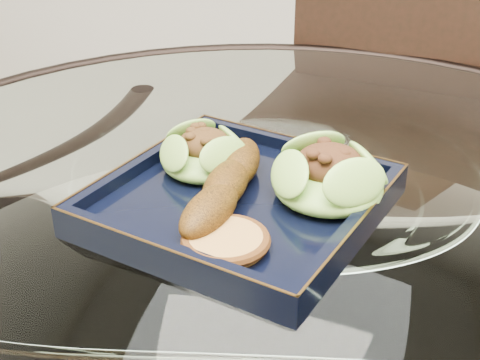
# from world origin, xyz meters

# --- Properties ---
(dining_table) EXTENTS (1.13, 1.13, 0.77)m
(dining_table) POSITION_xyz_m (-0.00, -0.00, 0.60)
(dining_table) COLOR white
(dining_table) RESTS_ON ground
(dining_chair) EXTENTS (0.46, 0.46, 0.96)m
(dining_chair) POSITION_xyz_m (0.08, 0.44, 0.54)
(dining_chair) COLOR black
(dining_chair) RESTS_ON ground
(navy_plate) EXTENTS (0.33, 0.33, 0.02)m
(navy_plate) POSITION_xyz_m (-0.03, -0.04, 0.77)
(navy_plate) COLOR black
(navy_plate) RESTS_ON dining_table
(lettuce_wrap_left) EXTENTS (0.13, 0.13, 0.03)m
(lettuce_wrap_left) POSITION_xyz_m (-0.08, 0.01, 0.80)
(lettuce_wrap_left) COLOR #5A9029
(lettuce_wrap_left) RESTS_ON navy_plate
(lettuce_wrap_right) EXTENTS (0.14, 0.14, 0.04)m
(lettuce_wrap_right) POSITION_xyz_m (0.06, -0.01, 0.80)
(lettuce_wrap_right) COLOR #6AA32F
(lettuce_wrap_right) RESTS_ON navy_plate
(roasted_plantain) EXTENTS (0.04, 0.20, 0.04)m
(roasted_plantain) POSITION_xyz_m (-0.04, -0.05, 0.80)
(roasted_plantain) COLOR #5B3509
(roasted_plantain) RESTS_ON navy_plate
(crumb_patty) EXTENTS (0.09, 0.09, 0.01)m
(crumb_patty) POSITION_xyz_m (-0.01, -0.13, 0.79)
(crumb_patty) COLOR #BC7F3E
(crumb_patty) RESTS_ON navy_plate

